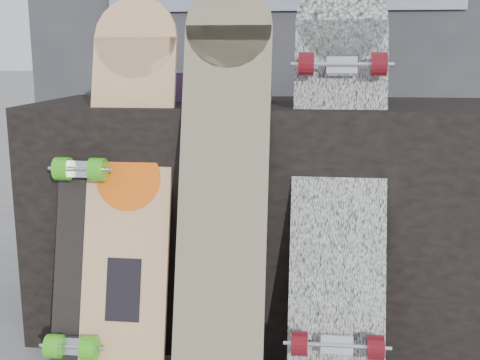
# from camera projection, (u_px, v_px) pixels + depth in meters

# --- Properties ---
(vendor_table) EXTENTS (1.60, 0.60, 0.80)m
(vendor_table) POSITION_uv_depth(u_px,v_px,m) (270.00, 216.00, 2.13)
(vendor_table) COLOR black
(vendor_table) RESTS_ON ground
(booth) EXTENTS (2.40, 0.22, 2.20)m
(booth) POSITION_uv_depth(u_px,v_px,m) (283.00, 23.00, 2.81)
(booth) COLOR #302F34
(booth) RESTS_ON ground
(merch_box_purple) EXTENTS (0.18, 0.12, 0.10)m
(merch_box_purple) POSITION_uv_depth(u_px,v_px,m) (181.00, 87.00, 2.11)
(merch_box_purple) COLOR #573267
(merch_box_purple) RESTS_ON vendor_table
(merch_box_small) EXTENTS (0.14, 0.14, 0.12)m
(merch_box_small) POSITION_uv_depth(u_px,v_px,m) (351.00, 85.00, 2.03)
(merch_box_small) COLOR #573267
(merch_box_small) RESTS_ON vendor_table
(merch_box_flat) EXTENTS (0.22, 0.10, 0.06)m
(merch_box_flat) POSITION_uv_depth(u_px,v_px,m) (240.00, 93.00, 2.08)
(merch_box_flat) COLOR #D1B78C
(merch_box_flat) RESTS_ON vendor_table
(longboard_geisha) EXTENTS (0.26, 0.35, 1.14)m
(longboard_geisha) POSITION_uv_depth(u_px,v_px,m) (130.00, 173.00, 1.85)
(longboard_geisha) COLOR #CFB68C
(longboard_geisha) RESTS_ON ground
(longboard_celtic) EXTENTS (0.26, 0.37, 1.17)m
(longboard_celtic) POSITION_uv_depth(u_px,v_px,m) (224.00, 173.00, 1.75)
(longboard_celtic) COLOR tan
(longboard_celtic) RESTS_ON ground
(longboard_cascadia) EXTENTS (0.28, 0.44, 1.20)m
(longboard_cascadia) POSITION_uv_depth(u_px,v_px,m) (339.00, 171.00, 1.78)
(longboard_cascadia) COLOR silver
(longboard_cascadia) RESTS_ON ground
(skateboard_dark) EXTENTS (0.18, 0.29, 0.80)m
(skateboard_dark) POSITION_uv_depth(u_px,v_px,m) (82.00, 241.00, 1.83)
(skateboard_dark) COLOR black
(skateboard_dark) RESTS_ON ground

